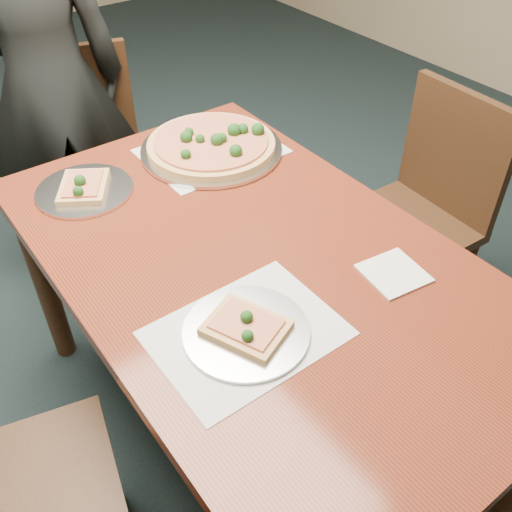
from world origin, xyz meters
TOP-DOWN VIEW (x-y plane):
  - ground at (0.00, 0.00)m, footprint 8.00×8.00m
  - dining_table at (0.10, -0.41)m, footprint 0.90×1.50m
  - chair_far at (0.11, 0.71)m, footprint 0.53×0.53m
  - chair_right at (0.90, -0.32)m, footprint 0.44×0.44m
  - diner at (0.02, 0.74)m, footprint 0.66×0.49m
  - placemat_main at (0.30, 0.10)m, footprint 0.42×0.32m
  - placemat_near at (-0.07, -0.60)m, footprint 0.40×0.30m
  - pizza_pan at (0.30, 0.09)m, footprint 0.45×0.45m
  - slice_plate_near at (-0.07, -0.60)m, footprint 0.28×0.28m
  - slice_plate_far at (-0.13, 0.12)m, footprint 0.28×0.28m
  - napkin at (0.33, -0.66)m, footprint 0.16×0.16m

SIDE VIEW (x-z plane):
  - ground at x=0.00m, z-range 0.00..0.00m
  - chair_far at x=0.11m, z-range 0.06..0.97m
  - chair_right at x=0.90m, z-range 0.06..0.97m
  - dining_table at x=0.10m, z-range 0.28..1.03m
  - placemat_main at x=0.30m, z-range 0.75..0.75m
  - placemat_near at x=-0.07m, z-range 0.75..0.75m
  - napkin at x=0.33m, z-range 0.75..0.76m
  - slice_plate_far at x=-0.13m, z-range 0.73..0.79m
  - slice_plate_near at x=-0.07m, z-range 0.74..0.79m
  - pizza_pan at x=0.30m, z-range 0.74..0.81m
  - diner at x=0.02m, z-range 0.00..1.64m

